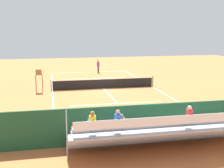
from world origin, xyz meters
TOP-DOWN VIEW (x-y plane):
  - ground_plane at (0.00, 0.00)m, footprint 60.00×60.00m
  - court_line_markings at (0.00, -0.04)m, footprint 10.10×22.20m
  - tennis_net at (0.00, 0.00)m, footprint 10.30×0.10m
  - backdrop_wall at (0.00, 14.00)m, footprint 18.00×0.16m
  - bleacher_stand at (0.21, 15.38)m, footprint 9.06×2.40m
  - umpire_chair at (6.20, 0.26)m, footprint 0.67×0.67m
  - courtside_bench at (-1.98, 13.27)m, footprint 1.80×0.40m
  - equipment_bag at (-0.28, 13.40)m, footprint 0.90×0.36m
  - tennis_player at (-1.12, -10.38)m, footprint 0.47×0.55m
  - tennis_racket at (-0.06, -10.51)m, footprint 0.57×0.43m
  - tennis_ball_near at (0.89, -7.15)m, footprint 0.07×0.07m

SIDE VIEW (x-z plane):
  - ground_plane at x=0.00m, z-range 0.00..0.00m
  - court_line_markings at x=0.00m, z-range 0.00..0.01m
  - tennis_racket at x=-0.06m, z-range 0.00..0.03m
  - tennis_ball_near at x=0.89m, z-range 0.00..0.07m
  - equipment_bag at x=-0.28m, z-range 0.00..0.36m
  - tennis_net at x=0.00m, z-range -0.03..1.04m
  - courtside_bench at x=-1.98m, z-range 0.09..1.02m
  - bleacher_stand at x=0.21m, z-range -0.29..2.19m
  - backdrop_wall at x=0.00m, z-range 0.00..2.00m
  - tennis_player at x=-1.12m, z-range 0.05..1.98m
  - umpire_chair at x=6.20m, z-range 0.24..2.38m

